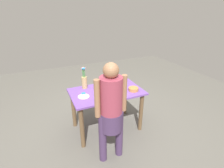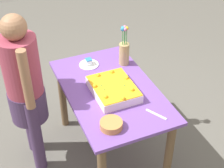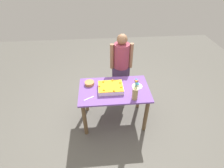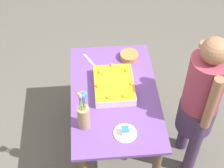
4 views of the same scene
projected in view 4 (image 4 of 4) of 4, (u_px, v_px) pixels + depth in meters
The scene contains 8 objects.
ground_plane at pixel (114, 143), 3.48m from camera, with size 8.00×8.00×0.00m, color #5F5C54.
dining_table at pixel (114, 105), 3.03m from camera, with size 1.22×0.75×0.77m.
sheet_cake at pixel (114, 85), 2.93m from camera, with size 0.43×0.34×0.11m.
serving_plate_with_slice at pixel (125, 132), 2.63m from camera, with size 0.18×0.18×0.07m.
cake_knife at pixel (89, 60), 3.20m from camera, with size 0.18×0.02×0.00m, color silver.
flower_vase at pixel (83, 115), 2.60m from camera, with size 0.09×0.09×0.39m.
fruit_bowl at pixel (129, 56), 3.20m from camera, with size 0.17×0.17×0.06m, color #BE7F41.
person_standing at pixel (200, 101), 2.76m from camera, with size 0.45×0.31×1.49m.
Camera 4 is at (-1.91, 0.19, 2.97)m, focal length 55.00 mm.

